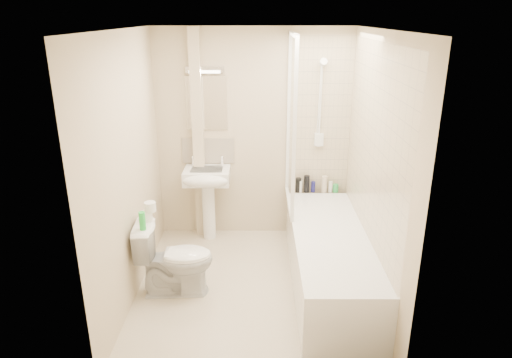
{
  "coord_description": "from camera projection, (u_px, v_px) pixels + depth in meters",
  "views": [
    {
      "loc": [
        0.06,
        -3.82,
        2.51
      ],
      "look_at": [
        0.04,
        0.2,
        1.06
      ],
      "focal_mm": 32.0,
      "sensor_mm": 36.0,
      "label": 1
    }
  ],
  "objects": [
    {
      "name": "wall_left",
      "position": [
        128.0,
        171.0,
        4.04
      ],
      "size": [
        0.02,
        2.5,
        2.4
      ],
      "primitive_type": "cube",
      "color": "beige",
      "rests_on": "ground"
    },
    {
      "name": "shower_screen",
      "position": [
        291.0,
        124.0,
        4.7
      ],
      "size": [
        0.04,
        0.92,
        1.8
      ],
      "color": "white",
      "rests_on": "bathtub"
    },
    {
      "name": "pipe_boxing",
      "position": [
        198.0,
        137.0,
        5.16
      ],
      "size": [
        0.12,
        0.12,
        2.4
      ],
      "primitive_type": "cube",
      "color": "beige",
      "rests_on": "ground"
    },
    {
      "name": "bottle_cream",
      "position": [
        324.0,
        184.0,
        5.31
      ],
      "size": [
        0.06,
        0.06,
        0.2
      ],
      "primitive_type": "cylinder",
      "color": "beige",
      "rests_on": "bathtub"
    },
    {
      "name": "bottle_green",
      "position": [
        336.0,
        188.0,
        5.33
      ],
      "size": [
        0.06,
        0.06,
        0.09
      ],
      "primitive_type": "cylinder",
      "color": "green",
      "rests_on": "bathtub"
    },
    {
      "name": "bottle_blue",
      "position": [
        313.0,
        187.0,
        5.33
      ],
      "size": [
        0.05,
        0.05,
        0.13
      ],
      "primitive_type": "cylinder",
      "color": "#151458",
      "rests_on": "bathtub"
    },
    {
      "name": "tile_back",
      "position": [
        320.0,
        117.0,
        5.12
      ],
      "size": [
        0.7,
        0.01,
        1.75
      ],
      "primitive_type": "cube",
      "color": "beige",
      "rests_on": "wall_back"
    },
    {
      "name": "wall_back",
      "position": [
        253.0,
        136.0,
        5.21
      ],
      "size": [
        2.2,
        0.02,
        2.4
      ],
      "primitive_type": "cube",
      "color": "beige",
      "rests_on": "ground"
    },
    {
      "name": "ceiling",
      "position": [
        251.0,
        29.0,
        3.63
      ],
      "size": [
        2.2,
        2.5,
        0.02
      ],
      "primitive_type": "cube",
      "color": "white",
      "rests_on": "wall_back"
    },
    {
      "name": "toilet_roll_upper",
      "position": [
        150.0,
        207.0,
        4.17
      ],
      "size": [
        0.11,
        0.11,
        0.09
      ],
      "primitive_type": "cylinder",
      "color": "white",
      "rests_on": "toilet_roll_lower"
    },
    {
      "name": "bottle_white_a",
      "position": [
        300.0,
        186.0,
        5.32
      ],
      "size": [
        0.06,
        0.06,
        0.14
      ],
      "primitive_type": "cylinder",
      "color": "white",
      "rests_on": "bathtub"
    },
    {
      "name": "mirror",
      "position": [
        206.0,
        103.0,
        5.08
      ],
      "size": [
        0.46,
        0.01,
        0.6
      ],
      "primitive_type": "cube",
      "color": "white",
      "rests_on": "wall_back"
    },
    {
      "name": "floor",
      "position": [
        252.0,
        288.0,
        4.45
      ],
      "size": [
        2.5,
        2.5,
        0.0
      ],
      "primitive_type": "plane",
      "color": "beige",
      "rests_on": "ground"
    },
    {
      "name": "bottle_black_a",
      "position": [
        298.0,
        185.0,
        5.32
      ],
      "size": [
        0.07,
        0.07,
        0.17
      ],
      "primitive_type": "cylinder",
      "color": "black",
      "rests_on": "bathtub"
    },
    {
      "name": "bottle_black_b",
      "position": [
        307.0,
        184.0,
        5.31
      ],
      "size": [
        0.06,
        0.06,
        0.2
      ],
      "primitive_type": "cylinder",
      "color": "black",
      "rests_on": "bathtub"
    },
    {
      "name": "toilet_roll_lower",
      "position": [
        147.0,
        216.0,
        4.2
      ],
      "size": [
        0.11,
        0.11,
        0.09
      ],
      "primitive_type": "cylinder",
      "color": "white",
      "rests_on": "toilet"
    },
    {
      "name": "toilet",
      "position": [
        175.0,
        258.0,
        4.27
      ],
      "size": [
        0.48,
        0.75,
        0.72
      ],
      "primitive_type": "imported",
      "rotation": [
        0.0,
        0.0,
        1.63
      ],
      "color": "white",
      "rests_on": "ground"
    },
    {
      "name": "tile_right",
      "position": [
        375.0,
        145.0,
        4.02
      ],
      "size": [
        0.01,
        2.1,
        1.75
      ],
      "primitive_type": "cube",
      "color": "beige",
      "rests_on": "wall_right"
    },
    {
      "name": "splashback",
      "position": [
        208.0,
        151.0,
        5.26
      ],
      "size": [
        0.6,
        0.02,
        0.3
      ],
      "primitive_type": "cube",
      "color": "beige",
      "rests_on": "wall_back"
    },
    {
      "name": "shower_fixture",
      "position": [
        320.0,
        107.0,
        5.04
      ],
      "size": [
        0.1,
        0.16,
        0.99
      ],
      "color": "white",
      "rests_on": "wall_back"
    },
    {
      "name": "bathtub",
      "position": [
        329.0,
        258.0,
        4.41
      ],
      "size": [
        0.7,
        2.1,
        0.55
      ],
      "color": "white",
      "rests_on": "ground"
    },
    {
      "name": "wall_right",
      "position": [
        376.0,
        172.0,
        4.03
      ],
      "size": [
        0.02,
        2.5,
        2.4
      ],
      "primitive_type": "cube",
      "color": "beige",
      "rests_on": "ground"
    },
    {
      "name": "green_bottle",
      "position": [
        142.0,
        221.0,
        4.01
      ],
      "size": [
        0.06,
        0.06,
        0.17
      ],
      "primitive_type": "cylinder",
      "color": "green",
      "rests_on": "toilet"
    },
    {
      "name": "bottle_white_b",
      "position": [
        331.0,
        187.0,
        5.32
      ],
      "size": [
        0.05,
        0.05,
        0.13
      ],
      "primitive_type": "cylinder",
      "color": "silver",
      "rests_on": "bathtub"
    },
    {
      "name": "strip_light",
      "position": [
        205.0,
        70.0,
        4.93
      ],
      "size": [
        0.42,
        0.07,
        0.07
      ],
      "primitive_type": "cube",
      "color": "silver",
      "rests_on": "wall_back"
    },
    {
      "name": "pedestal_sink",
      "position": [
        207.0,
        185.0,
        5.17
      ],
      "size": [
        0.51,
        0.48,
        0.99
      ],
      "color": "white",
      "rests_on": "ground"
    }
  ]
}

